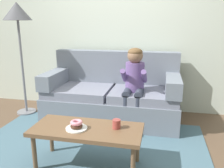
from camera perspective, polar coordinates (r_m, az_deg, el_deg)
The scene contains 11 objects.
ground at distance 2.92m, azimuth -5.04°, elevation -14.50°, with size 10.00×10.00×0.00m, color brown.
wall_back at distance 3.91m, azimuth 0.71°, elevation 14.35°, with size 8.00×0.10×2.80m, color beige.
area_rug at distance 2.72m, azimuth -6.66°, elevation -16.86°, with size 2.71×2.10×0.01m, color #476675.
couch at distance 3.53m, azimuth 0.09°, elevation -2.91°, with size 1.94×0.90×1.00m.
coffee_table at distance 2.36m, azimuth -6.14°, elevation -11.61°, with size 1.09×0.48×0.43m.
person_child at distance 3.18m, azimuth 5.42°, elevation 0.96°, with size 0.34×0.58×1.10m.
plate at distance 2.33m, azimuth -8.65°, elevation -10.65°, with size 0.21×0.21×0.01m, color white.
donut at distance 2.31m, azimuth -8.67°, elevation -10.10°, with size 0.12×0.12×0.04m, color #422619.
donut_second at distance 2.30m, azimuth -8.70°, elevation -9.28°, with size 0.12×0.12×0.04m, color pink.
mug at distance 2.30m, azimuth 1.11°, elevation -9.75°, with size 0.08×0.08×0.09m, color #993D38.
floor_lamp at distance 3.84m, azimuth -22.07°, elevation 14.46°, with size 0.42×0.42×1.72m.
Camera 1 is at (0.78, -2.43, 1.42)m, focal length 37.39 mm.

